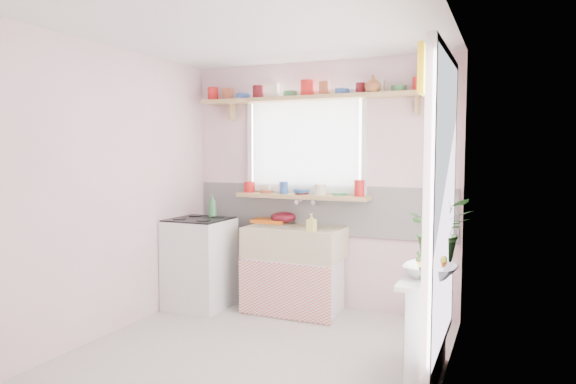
% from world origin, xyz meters
% --- Properties ---
extents(room, '(3.20, 3.20, 3.20)m').
position_xyz_m(room, '(0.66, 0.86, 1.37)').
color(room, beige).
rests_on(room, ground).
extents(sink_unit, '(0.95, 0.65, 1.11)m').
position_xyz_m(sink_unit, '(-0.15, 1.29, 0.43)').
color(sink_unit, white).
rests_on(sink_unit, ground).
extents(cooker, '(0.58, 0.58, 0.93)m').
position_xyz_m(cooker, '(-1.10, 1.05, 0.46)').
color(cooker, white).
rests_on(cooker, ground).
extents(radiator_ledge, '(0.22, 0.95, 0.78)m').
position_xyz_m(radiator_ledge, '(1.30, 0.20, 0.40)').
color(radiator_ledge, white).
rests_on(radiator_ledge, ground).
extents(windowsill, '(1.40, 0.22, 0.04)m').
position_xyz_m(windowsill, '(-0.15, 1.48, 1.14)').
color(windowsill, tan).
rests_on(windowsill, room).
extents(pine_shelf, '(2.52, 0.24, 0.04)m').
position_xyz_m(pine_shelf, '(0.00, 1.47, 2.12)').
color(pine_shelf, tan).
rests_on(pine_shelf, room).
extents(shelf_crockery, '(2.47, 0.11, 0.12)m').
position_xyz_m(shelf_crockery, '(0.00, 1.47, 2.20)').
color(shelf_crockery, red).
rests_on(shelf_crockery, pine_shelf).
extents(sill_crockery, '(1.35, 0.11, 0.12)m').
position_xyz_m(sill_crockery, '(-0.17, 1.48, 1.22)').
color(sill_crockery, red).
rests_on(sill_crockery, windowsill).
extents(dish_tray, '(0.36, 0.28, 0.04)m').
position_xyz_m(dish_tray, '(-0.51, 1.50, 0.87)').
color(dish_tray, orange).
rests_on(dish_tray, sink_unit).
extents(colander, '(0.29, 0.29, 0.12)m').
position_xyz_m(colander, '(-0.36, 1.50, 0.91)').
color(colander, '#5C0F1A').
rests_on(colander, sink_unit).
extents(jade_plant, '(0.50, 0.46, 0.49)m').
position_xyz_m(jade_plant, '(1.33, 0.52, 1.02)').
color(jade_plant, '#356829').
rests_on(jade_plant, radiator_ledge).
extents(fruit_bowl, '(0.37, 0.37, 0.08)m').
position_xyz_m(fruit_bowl, '(1.33, 0.04, 0.82)').
color(fruit_bowl, silver).
rests_on(fruit_bowl, radiator_ledge).
extents(herb_pot, '(0.14, 0.12, 0.24)m').
position_xyz_m(herb_pot, '(1.33, -0.20, 0.89)').
color(herb_pot, '#325D25').
rests_on(herb_pot, radiator_ledge).
extents(soap_bottle_sink, '(0.08, 0.08, 0.17)m').
position_xyz_m(soap_bottle_sink, '(0.10, 1.10, 0.93)').
color(soap_bottle_sink, '#E6D666').
rests_on(soap_bottle_sink, sink_unit).
extents(sill_cup, '(0.13, 0.13, 0.09)m').
position_xyz_m(sill_cup, '(-0.56, 1.54, 1.21)').
color(sill_cup, silver).
rests_on(sill_cup, windowsill).
extents(sill_bowl, '(0.19, 0.19, 0.05)m').
position_xyz_m(sill_bowl, '(-0.15, 1.48, 1.19)').
color(sill_bowl, '#2F639A').
rests_on(sill_bowl, windowsill).
extents(shelf_vase, '(0.20, 0.20, 0.16)m').
position_xyz_m(shelf_vase, '(0.59, 1.41, 2.22)').
color(shelf_vase, '#99552F').
rests_on(shelf_vase, pine_shelf).
extents(cooker_bottle, '(0.11, 0.11, 0.23)m').
position_xyz_m(cooker_bottle, '(-1.05, 1.21, 1.03)').
color(cooker_bottle, '#41824B').
rests_on(cooker_bottle, cooker).
extents(fruit, '(0.20, 0.14, 0.10)m').
position_xyz_m(fruit, '(1.34, 0.05, 0.88)').
color(fruit, '#FF6015').
rests_on(fruit, fruit_bowl).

